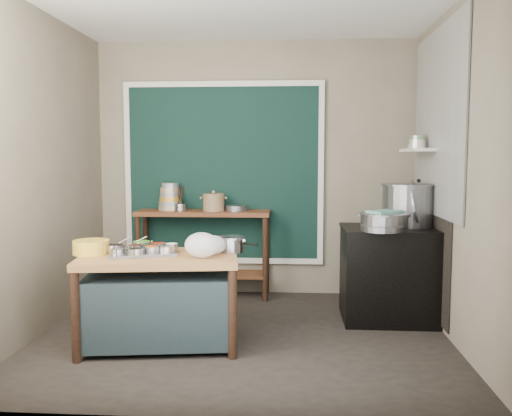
# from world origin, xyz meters

# --- Properties ---
(floor) EXTENTS (3.50, 3.00, 0.02)m
(floor) POSITION_xyz_m (0.00, 0.00, -0.01)
(floor) COLOR black
(floor) RESTS_ON ground
(back_wall) EXTENTS (3.50, 0.02, 2.80)m
(back_wall) POSITION_xyz_m (0.00, 1.51, 1.40)
(back_wall) COLOR #766D5B
(back_wall) RESTS_ON floor
(left_wall) EXTENTS (0.02, 3.00, 2.80)m
(left_wall) POSITION_xyz_m (-1.76, 0.00, 1.40)
(left_wall) COLOR #766D5B
(left_wall) RESTS_ON floor
(right_wall) EXTENTS (0.02, 3.00, 2.80)m
(right_wall) POSITION_xyz_m (1.76, 0.00, 1.40)
(right_wall) COLOR #766D5B
(right_wall) RESTS_ON floor
(ceiling) EXTENTS (3.50, 3.00, 0.02)m
(ceiling) POSITION_xyz_m (0.00, 0.00, 2.81)
(ceiling) COLOR #766D5B
(ceiling) RESTS_ON back_wall
(curtain_panel) EXTENTS (2.10, 0.02, 1.90)m
(curtain_panel) POSITION_xyz_m (-0.35, 1.47, 1.35)
(curtain_panel) COLOR black
(curtain_panel) RESTS_ON back_wall
(curtain_frame) EXTENTS (2.22, 0.03, 2.02)m
(curtain_frame) POSITION_xyz_m (-0.35, 1.46, 1.35)
(curtain_frame) COLOR beige
(curtain_frame) RESTS_ON back_wall
(tile_panel) EXTENTS (0.02, 1.70, 1.70)m
(tile_panel) POSITION_xyz_m (1.74, 0.55, 1.85)
(tile_panel) COLOR #B2B2AA
(tile_panel) RESTS_ON right_wall
(soot_patch) EXTENTS (0.01, 1.30, 1.30)m
(soot_patch) POSITION_xyz_m (1.74, 0.65, 0.70)
(soot_patch) COLOR black
(soot_patch) RESTS_ON right_wall
(wall_shelf) EXTENTS (0.22, 0.70, 0.03)m
(wall_shelf) POSITION_xyz_m (1.63, 0.85, 1.60)
(wall_shelf) COLOR beige
(wall_shelf) RESTS_ON right_wall
(prep_table) EXTENTS (1.34, 0.88, 0.75)m
(prep_table) POSITION_xyz_m (-0.65, -0.30, 0.38)
(prep_table) COLOR olive
(prep_table) RESTS_ON floor
(back_counter) EXTENTS (1.45, 0.40, 0.95)m
(back_counter) POSITION_xyz_m (-0.55, 1.28, 0.47)
(back_counter) COLOR #582E19
(back_counter) RESTS_ON floor
(stove_block) EXTENTS (0.90, 0.68, 0.85)m
(stove_block) POSITION_xyz_m (1.35, 0.55, 0.42)
(stove_block) COLOR black
(stove_block) RESTS_ON floor
(stove_top) EXTENTS (0.92, 0.69, 0.03)m
(stove_top) POSITION_xyz_m (1.35, 0.55, 0.86)
(stove_top) COLOR black
(stove_top) RESTS_ON stove_block
(condiment_tray) EXTENTS (0.62, 0.54, 0.02)m
(condiment_tray) POSITION_xyz_m (-0.80, -0.27, 0.76)
(condiment_tray) COLOR gray
(condiment_tray) RESTS_ON prep_table
(condiment_bowls) EXTENTS (0.56, 0.42, 0.06)m
(condiment_bowls) POSITION_xyz_m (-0.80, -0.27, 0.80)
(condiment_bowls) COLOR gray
(condiment_bowls) RESTS_ON condiment_tray
(yellow_basin) EXTENTS (0.32, 0.32, 0.11)m
(yellow_basin) POSITION_xyz_m (-1.21, -0.29, 0.81)
(yellow_basin) COLOR gold
(yellow_basin) RESTS_ON prep_table
(saucepan) EXTENTS (0.31, 0.31, 0.13)m
(saucepan) POSITION_xyz_m (-0.09, -0.11, 0.81)
(saucepan) COLOR gray
(saucepan) RESTS_ON prep_table
(plastic_bag_a) EXTENTS (0.31, 0.28, 0.20)m
(plastic_bag_a) POSITION_xyz_m (-0.28, -0.39, 0.85)
(plastic_bag_a) COLOR white
(plastic_bag_a) RESTS_ON prep_table
(plastic_bag_b) EXTENTS (0.23, 0.21, 0.15)m
(plastic_bag_b) POSITION_xyz_m (-0.22, -0.24, 0.83)
(plastic_bag_b) COLOR white
(plastic_bag_b) RESTS_ON prep_table
(bowl_stack) EXTENTS (0.26, 0.26, 0.30)m
(bowl_stack) POSITION_xyz_m (-0.92, 1.32, 1.08)
(bowl_stack) COLOR tan
(bowl_stack) RESTS_ON back_counter
(utensil_cup) EXTENTS (0.17, 0.17, 0.08)m
(utensil_cup) POSITION_xyz_m (-0.79, 1.22, 0.99)
(utensil_cup) COLOR gray
(utensil_cup) RESTS_ON back_counter
(ceramic_crock) EXTENTS (0.26, 0.26, 0.17)m
(ceramic_crock) POSITION_xyz_m (-0.43, 1.26, 1.03)
(ceramic_crock) COLOR olive
(ceramic_crock) RESTS_ON back_counter
(wide_bowl) EXTENTS (0.30, 0.30, 0.06)m
(wide_bowl) POSITION_xyz_m (-0.19, 1.28, 0.98)
(wide_bowl) COLOR gray
(wide_bowl) RESTS_ON back_counter
(stock_pot) EXTENTS (0.62, 0.62, 0.40)m
(stock_pot) POSITION_xyz_m (1.51, 0.67, 1.08)
(stock_pot) COLOR gray
(stock_pot) RESTS_ON stove_top
(pot_lid) EXTENTS (0.25, 0.47, 0.45)m
(pot_lid) POSITION_xyz_m (1.57, 0.59, 1.10)
(pot_lid) COLOR gray
(pot_lid) RESTS_ON stove_top
(steamer) EXTENTS (0.51, 0.51, 0.15)m
(steamer) POSITION_xyz_m (1.25, 0.41, 0.95)
(steamer) COLOR gray
(steamer) RESTS_ON stove_top
(green_cloth) EXTENTS (0.34, 0.32, 0.02)m
(green_cloth) POSITION_xyz_m (1.25, 0.41, 1.04)
(green_cloth) COLOR #5CA08B
(green_cloth) RESTS_ON steamer
(shallow_pan) EXTENTS (0.47, 0.47, 0.05)m
(shallow_pan) POSITION_xyz_m (1.21, 0.30, 0.90)
(shallow_pan) COLOR gray
(shallow_pan) RESTS_ON stove_top
(shelf_bowl_stack) EXTENTS (0.16, 0.16, 0.13)m
(shelf_bowl_stack) POSITION_xyz_m (1.63, 0.84, 1.67)
(shelf_bowl_stack) COLOR silver
(shelf_bowl_stack) RESTS_ON wall_shelf
(shelf_bowl_green) EXTENTS (0.16, 0.16, 0.05)m
(shelf_bowl_green) POSITION_xyz_m (1.63, 1.00, 1.64)
(shelf_bowl_green) COLOR gray
(shelf_bowl_green) RESTS_ON wall_shelf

